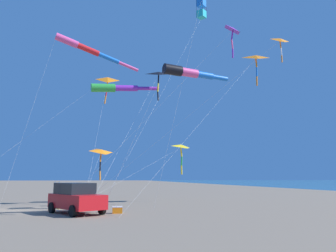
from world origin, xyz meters
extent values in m
plane|color=#756654|center=(0.00, 0.00, 0.00)|extent=(600.00, 600.00, 0.00)
cube|color=red|center=(4.53, -3.37, 0.75)|extent=(3.81, 4.64, 0.84)
cube|color=black|center=(4.36, -3.07, 1.51)|extent=(2.73, 3.05, 0.68)
cylinder|color=black|center=(6.08, -4.14, 0.33)|extent=(0.53, 0.68, 0.66)
cylinder|color=black|center=(4.50, -5.10, 0.33)|extent=(0.53, 0.68, 0.66)
cylinder|color=black|center=(4.57, -1.64, 0.33)|extent=(0.53, 0.68, 0.66)
cylinder|color=black|center=(2.99, -2.60, 0.33)|extent=(0.53, 0.68, 0.66)
cube|color=orange|center=(7.01, -3.56, 0.18)|extent=(0.60, 0.40, 0.36)
cube|color=white|center=(7.01, -3.56, 0.39)|extent=(0.62, 0.42, 0.06)
cube|color=#8E6B9E|center=(3.06, 2.61, 0.37)|extent=(0.31, 0.18, 0.74)
cylinder|color=silver|center=(3.06, 2.61, 1.05)|extent=(0.38, 0.38, 0.61)
sphere|color=#A37551|center=(3.06, 2.61, 1.48)|extent=(0.23, 0.23, 0.23)
cylinder|color=silver|center=(3.19, 2.78, 1.52)|extent=(0.38, 0.13, 0.47)
cylinder|color=silver|center=(3.23, 2.48, 1.52)|extent=(0.38, 0.13, 0.47)
cube|color=gold|center=(3.03, 0.26, 0.40)|extent=(0.33, 0.33, 0.80)
cylinder|color=silver|center=(3.03, 0.26, 1.14)|extent=(0.52, 0.52, 0.66)
sphere|color=beige|center=(3.03, 0.26, 1.59)|extent=(0.25, 0.25, 0.25)
cylinder|color=silver|center=(2.80, 0.26, 1.64)|extent=(0.36, 0.36, 0.50)
cylinder|color=silver|center=(3.03, 0.49, 1.64)|extent=(0.36, 0.36, 0.50)
pyramid|color=black|center=(10.56, 2.94, 11.29)|extent=(1.90, 1.39, 0.62)
cylinder|color=black|center=(10.56, 2.98, 11.20)|extent=(0.26, 1.44, 0.61)
cylinder|color=black|center=(10.55, 2.95, 10.72)|extent=(0.20, 0.23, 0.79)
cylinder|color=yellow|center=(10.50, 2.89, 9.94)|extent=(0.23, 0.23, 0.79)
cylinder|color=black|center=(10.49, 2.83, 9.16)|extent=(0.21, 0.23, 0.79)
cylinder|color=white|center=(7.84, -1.30, 5.57)|extent=(5.46, 8.58, 11.14)
cube|color=blue|center=(15.98, 7.64, 21.02)|extent=(1.13, 1.13, 0.80)
cube|color=#1EB7C6|center=(15.98, 7.64, 19.74)|extent=(1.13, 1.13, 0.80)
cylinder|color=black|center=(16.01, 8.20, 20.38)|extent=(0.02, 0.02, 2.08)
cylinder|color=black|center=(15.41, 7.67, 20.38)|extent=(0.02, 0.02, 2.08)
cylinder|color=black|center=(16.54, 7.60, 20.38)|extent=(0.02, 0.02, 2.08)
cylinder|color=black|center=(15.94, 7.08, 20.38)|extent=(0.02, 0.02, 2.08)
cylinder|color=white|center=(10.91, 1.94, 9.67)|extent=(10.15, 11.41, 19.34)
pyramid|color=orange|center=(18.64, 0.56, 12.49)|extent=(1.92, 1.40, 0.70)
cylinder|color=black|center=(18.65, 0.61, 12.39)|extent=(0.26, 1.41, 0.74)
cylinder|color=orange|center=(18.67, 0.60, 11.91)|extent=(0.21, 0.19, 0.80)
cylinder|color=blue|center=(18.69, 0.61, 11.12)|extent=(0.15, 0.19, 0.80)
cylinder|color=orange|center=(18.69, 0.67, 10.33)|extent=(0.17, 0.23, 0.80)
cylinder|color=white|center=(12.81, -2.81, 6.17)|extent=(11.68, 6.84, 12.33)
cylinder|color=green|center=(5.81, 3.09, 9.74)|extent=(2.14, 1.04, 0.87)
cylinder|color=purple|center=(7.77, 3.42, 9.90)|extent=(2.09, 0.85, 0.68)
cylinder|color=purple|center=(9.74, 3.76, 10.07)|extent=(2.05, 0.65, 0.48)
cylinder|color=white|center=(-0.33, 1.76, 4.74)|extent=(10.31, 2.34, 9.48)
cylinder|color=#EF4C93|center=(3.16, -0.75, 12.13)|extent=(1.79, 0.93, 0.93)
cylinder|color=red|center=(4.69, -0.36, 11.70)|extent=(1.75, 0.83, 0.84)
cylinder|color=blue|center=(6.22, 0.04, 11.28)|extent=(1.70, 0.73, 0.75)
cylinder|color=#EF4C93|center=(7.76, 0.43, 10.85)|extent=(1.65, 0.64, 0.65)
cylinder|color=white|center=(0.81, -0.65, 6.11)|extent=(3.16, 0.60, 12.21)
pyramid|color=orange|center=(17.23, -5.92, 11.13)|extent=(1.16, 0.78, 0.52)
cylinder|color=black|center=(17.23, -5.88, 11.08)|extent=(0.13, 0.79, 0.60)
cylinder|color=orange|center=(17.26, -5.87, 10.79)|extent=(0.15, 0.11, 0.50)
cylinder|color=white|center=(17.30, -5.86, 10.30)|extent=(0.14, 0.12, 0.49)
cylinder|color=orange|center=(17.31, -5.87, 9.81)|extent=(0.14, 0.15, 0.50)
cylinder|color=white|center=(10.71, -3.26, 5.52)|extent=(13.05, 5.25, 11.05)
cylinder|color=black|center=(10.31, -4.58, 9.06)|extent=(1.35, 0.96, 0.70)
cylinder|color=#EF4C93|center=(11.47, -4.27, 9.04)|extent=(1.31, 0.84, 0.57)
cylinder|color=blue|center=(12.64, -3.97, 9.03)|extent=(1.28, 0.72, 0.45)
cylinder|color=blue|center=(13.81, -3.67, 9.01)|extent=(1.25, 0.60, 0.32)
cylinder|color=white|center=(7.89, -3.70, 4.45)|extent=(3.69, 2.08, 8.90)
cylinder|color=white|center=(11.04, -4.11, 8.29)|extent=(3.23, 3.73, 16.57)
pyramid|color=orange|center=(5.78, 6.16, 4.64)|extent=(2.19, 1.99, 0.66)
cylinder|color=black|center=(5.76, 6.19, 4.53)|extent=(0.85, 1.31, 0.65)
cylinder|color=orange|center=(5.73, 6.16, 4.03)|extent=(0.23, 0.24, 0.84)
cylinder|color=black|center=(5.71, 6.12, 3.21)|extent=(0.15, 0.18, 0.83)
cylinder|color=orange|center=(5.73, 6.10, 2.38)|extent=(0.20, 0.17, 0.83)
cylinder|color=white|center=(5.15, 2.45, 2.24)|extent=(1.22, 7.48, 4.47)
pyramid|color=purple|center=(15.34, -2.65, 13.23)|extent=(1.77, 1.75, 0.65)
cylinder|color=black|center=(15.31, -2.62, 13.15)|extent=(0.85, 0.90, 0.69)
cylinder|color=purple|center=(15.27, -2.58, 12.73)|extent=(0.23, 0.22, 0.71)
cylinder|color=#EF4C93|center=(15.27, -2.52, 12.04)|extent=(0.23, 0.20, 0.70)
cylinder|color=purple|center=(15.32, -2.47, 11.35)|extent=(0.13, 0.17, 0.70)
cylinder|color=white|center=(9.24, -2.17, 6.55)|extent=(12.14, 0.90, 13.10)
pyramid|color=orange|center=(6.15, 5.54, 11.28)|extent=(1.65, 1.00, 0.79)
cylinder|color=black|center=(6.14, 5.60, 11.21)|extent=(0.06, 1.18, 0.90)
cylinder|color=orange|center=(6.13, 5.59, 10.76)|extent=(0.19, 0.18, 0.73)
cylinder|color=red|center=(6.07, 5.61, 10.04)|extent=(0.24, 0.23, 0.75)
cylinder|color=orange|center=(5.99, 5.66, 9.31)|extent=(0.21, 0.16, 0.74)
cylinder|color=white|center=(5.50, 1.60, 5.58)|extent=(1.30, 8.00, 11.15)
pyramid|color=yellow|center=(13.10, 5.47, 5.16)|extent=(2.20, 2.04, 0.52)
cylinder|color=black|center=(13.09, 5.50, 5.05)|extent=(0.93, 1.33, 0.44)
cylinder|color=yellow|center=(13.13, 5.48, 4.55)|extent=(0.25, 0.20, 0.84)
cylinder|color=green|center=(13.15, 5.47, 3.72)|extent=(0.19, 0.17, 0.83)
cylinder|color=yellow|center=(13.14, 5.46, 2.89)|extent=(0.18, 0.21, 0.83)
cylinder|color=white|center=(8.52, 2.95, 2.49)|extent=(9.15, 5.09, 4.99)
camera|label=1|loc=(6.27, -24.74, 2.14)|focal=35.39mm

